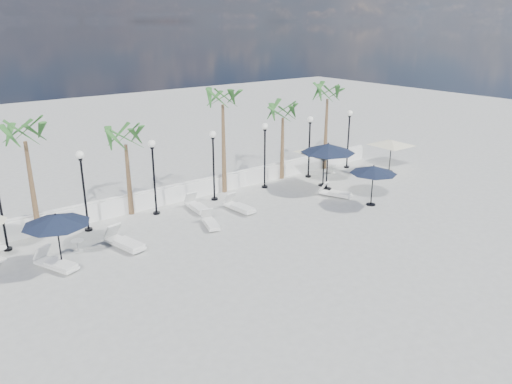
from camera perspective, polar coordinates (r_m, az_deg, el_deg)
ground at (r=22.64m, az=4.23°, el=-5.33°), size 100.00×100.00×0.00m
balustrade at (r=28.12m, az=-5.89°, el=0.56°), size 26.00×0.30×1.01m
lamppost_1 at (r=23.88m, az=-19.19°, el=1.34°), size 0.36×0.36×3.84m
lamppost_2 at (r=25.10m, az=-11.65°, el=2.84°), size 0.36×0.36×3.84m
lamppost_3 at (r=26.73m, az=-4.90°, el=4.14°), size 0.36×0.36×3.84m
lamppost_4 at (r=28.69m, az=1.01°, el=5.24°), size 0.36×0.36×3.84m
lamppost_5 at (r=30.93m, az=6.14°, el=6.14°), size 0.36×0.36×3.84m
lamppost_6 at (r=33.38m, az=10.56°, el=6.87°), size 0.36×0.36×3.84m
palm_0 at (r=23.65m, az=-24.93°, el=5.59°), size 2.60×2.60×5.50m
palm_1 at (r=25.11m, az=-14.70°, el=5.60°), size 2.60×2.60×4.70m
palm_2 at (r=27.50m, az=-3.83°, el=10.17°), size 2.60×2.60×6.10m
palm_3 at (r=30.24m, az=3.09°, el=8.74°), size 2.60×2.60×4.90m
palm_4 at (r=32.61m, az=8.17°, el=10.71°), size 2.60×2.60×5.70m
lounger_1 at (r=21.39m, az=-21.90°, el=-7.51°), size 1.35×2.07×0.74m
lounger_2 at (r=22.35m, az=-14.79°, el=-5.52°), size 1.16×2.25×0.80m
lounger_3 at (r=23.89m, az=-5.22°, el=-3.46°), size 1.04×1.80×0.64m
lounger_4 at (r=25.95m, az=-6.75°, el=-1.59°), size 0.81×1.98×0.72m
lounger_5 at (r=25.73m, az=-1.95°, el=-1.63°), size 0.82×2.03×0.74m
lounger_6 at (r=28.16m, az=9.05°, el=-0.07°), size 1.23×1.90×0.68m
side_table_0 at (r=22.99m, az=-27.22°, el=-6.21°), size 0.57×0.57×0.55m
side_table_1 at (r=22.55m, az=-19.71°, el=-5.69°), size 0.54×0.54×0.52m
side_table_2 at (r=32.53m, az=8.74°, el=2.69°), size 0.52×0.52×0.51m
parasol_navy_left at (r=20.76m, az=-21.89°, el=-2.98°), size 2.60×2.60×2.29m
parasol_navy_mid at (r=28.69m, az=8.24°, el=4.95°), size 3.11×3.11×2.79m
parasol_navy_right at (r=26.71m, az=13.28°, el=2.48°), size 2.47×2.47×2.22m
parasol_cream_sq_a at (r=29.36m, az=7.84°, el=5.17°), size 5.25×5.25×2.58m
parasol_cream_sq_b at (r=33.15m, az=15.25°, el=5.71°), size 4.49×4.49×2.25m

